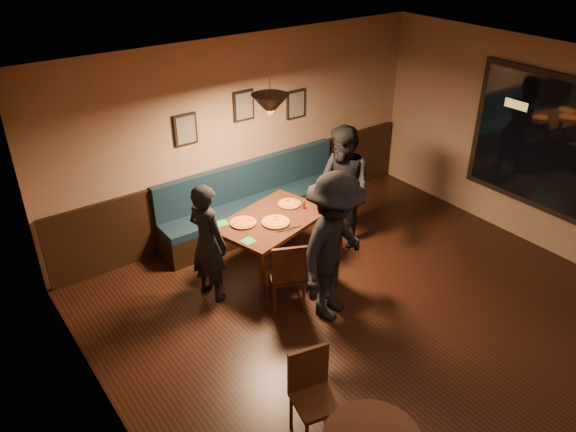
# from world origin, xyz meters

# --- Properties ---
(floor) EXTENTS (7.00, 7.00, 0.00)m
(floor) POSITION_xyz_m (0.00, 0.00, 0.00)
(floor) COLOR black
(floor) RESTS_ON ground
(ceiling) EXTENTS (7.00, 7.00, 0.00)m
(ceiling) POSITION_xyz_m (0.00, 0.00, 2.80)
(ceiling) COLOR silver
(ceiling) RESTS_ON ground
(wall_back) EXTENTS (6.00, 0.00, 6.00)m
(wall_back) POSITION_xyz_m (0.00, 3.50, 1.40)
(wall_back) COLOR #8C704F
(wall_back) RESTS_ON ground
(wall_left) EXTENTS (0.00, 7.00, 7.00)m
(wall_left) POSITION_xyz_m (-3.00, 0.00, 1.40)
(wall_left) COLOR #8C704F
(wall_left) RESTS_ON ground
(wainscot) EXTENTS (5.88, 0.06, 1.00)m
(wainscot) POSITION_xyz_m (0.00, 3.47, 0.50)
(wainscot) COLOR black
(wainscot) RESTS_ON ground
(booth_bench) EXTENTS (3.00, 0.60, 1.00)m
(booth_bench) POSITION_xyz_m (0.00, 3.20, 0.50)
(booth_bench) COLOR #0F232D
(booth_bench) RESTS_ON ground
(window_frame) EXTENTS (0.06, 2.56, 1.86)m
(window_frame) POSITION_xyz_m (2.96, 0.50, 1.50)
(window_frame) COLOR black
(window_frame) RESTS_ON wall_right
(window_glass) EXTENTS (0.00, 2.40, 2.40)m
(window_glass) POSITION_xyz_m (2.93, 0.50, 1.50)
(window_glass) COLOR black
(window_glass) RESTS_ON wall_right
(picture_left) EXTENTS (0.32, 0.04, 0.42)m
(picture_left) POSITION_xyz_m (-0.90, 3.47, 1.70)
(picture_left) COLOR black
(picture_left) RESTS_ON wall_back
(picture_center) EXTENTS (0.32, 0.04, 0.42)m
(picture_center) POSITION_xyz_m (0.00, 3.47, 1.85)
(picture_center) COLOR black
(picture_center) RESTS_ON wall_back
(picture_right) EXTENTS (0.32, 0.04, 0.42)m
(picture_right) POSITION_xyz_m (0.90, 3.47, 1.70)
(picture_right) COLOR black
(picture_right) RESTS_ON wall_back
(pendant_lamp) EXTENTS (0.44, 0.44, 0.25)m
(pendant_lamp) POSITION_xyz_m (-0.39, 2.24, 2.25)
(pendant_lamp) COLOR black
(pendant_lamp) RESTS_ON ceiling
(dining_table) EXTENTS (1.60, 1.24, 0.76)m
(dining_table) POSITION_xyz_m (-0.39, 2.24, 0.38)
(dining_table) COLOR black
(dining_table) RESTS_ON floor
(chair_near_left) EXTENTS (0.54, 0.54, 0.92)m
(chair_near_left) POSITION_xyz_m (-0.70, 1.50, 0.46)
(chair_near_left) COLOR black
(chair_near_left) RESTS_ON floor
(chair_near_right) EXTENTS (0.42, 0.42, 0.94)m
(chair_near_right) POSITION_xyz_m (-0.16, 1.58, 0.47)
(chair_near_right) COLOR black
(chair_near_right) RESTS_ON floor
(diner_left) EXTENTS (0.49, 0.63, 1.53)m
(diner_left) POSITION_xyz_m (-1.34, 2.20, 0.76)
(diner_left) COLOR black
(diner_left) RESTS_ON floor
(diner_right) EXTENTS (0.66, 0.85, 1.73)m
(diner_right) POSITION_xyz_m (0.79, 2.22, 0.87)
(diner_right) COLOR black
(diner_right) RESTS_ON floor
(diner_front) EXTENTS (1.34, 1.08, 1.81)m
(diner_front) POSITION_xyz_m (-0.36, 1.06, 0.91)
(diner_front) COLOR black
(diner_front) RESTS_ON floor
(pizza_a) EXTENTS (0.42, 0.42, 0.04)m
(pizza_a) POSITION_xyz_m (-0.76, 2.34, 0.78)
(pizza_a) COLOR orange
(pizza_a) RESTS_ON dining_table
(pizza_b) EXTENTS (0.42, 0.42, 0.04)m
(pizza_b) POSITION_xyz_m (-0.43, 2.11, 0.78)
(pizza_b) COLOR gold
(pizza_b) RESTS_ON dining_table
(pizza_c) EXTENTS (0.41, 0.41, 0.04)m
(pizza_c) POSITION_xyz_m (0.01, 2.40, 0.78)
(pizza_c) COLOR #C56E25
(pizza_c) RESTS_ON dining_table
(soda_glass) EXTENTS (0.07, 0.07, 0.14)m
(soda_glass) POSITION_xyz_m (0.20, 1.92, 0.83)
(soda_glass) COLOR black
(soda_glass) RESTS_ON dining_table
(tabasco_bottle) EXTENTS (0.03, 0.03, 0.13)m
(tabasco_bottle) POSITION_xyz_m (0.10, 2.21, 0.82)
(tabasco_bottle) COLOR #890408
(tabasco_bottle) RESTS_ON dining_table
(napkin_a) EXTENTS (0.17, 0.17, 0.01)m
(napkin_a) POSITION_xyz_m (-0.98, 2.50, 0.76)
(napkin_a) COLOR #217F2A
(napkin_a) RESTS_ON dining_table
(napkin_b) EXTENTS (0.16, 0.16, 0.01)m
(napkin_b) POSITION_xyz_m (-0.93, 1.95, 0.76)
(napkin_b) COLOR #217F3F
(napkin_b) RESTS_ON dining_table
(cutlery_set) EXTENTS (0.20, 0.09, 0.00)m
(cutlery_set) POSITION_xyz_m (-0.39, 1.89, 0.76)
(cutlery_set) COLOR silver
(cutlery_set) RESTS_ON dining_table
(cafe_chair_far) EXTENTS (0.47, 0.47, 0.89)m
(cafe_chair_far) POSITION_xyz_m (-1.61, -0.21, 0.44)
(cafe_chair_far) COLOR black
(cafe_chair_far) RESTS_ON floor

